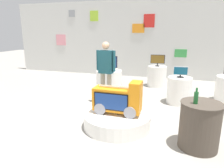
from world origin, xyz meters
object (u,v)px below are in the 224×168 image
display_pedestal_left_rear (179,90)px  display_pedestal_center_rear (109,81)px  tv_on_left_rear (181,72)px  bottle_on_side_table (196,97)px  novelty_firetruck_tv (118,100)px  main_display_pedestal (117,120)px  shopper_browsing_near_truck (106,68)px  tv_on_far_right (158,60)px  display_pedestal_far_right (157,76)px  side_table_round (200,125)px  tv_on_center_rear (109,63)px

display_pedestal_left_rear → display_pedestal_center_rear: bearing=169.3°
tv_on_left_rear → bottle_on_side_table: size_ratio=1.44×
tv_on_left_rear → novelty_firetruck_tv: bearing=-123.2°
main_display_pedestal → shopper_browsing_near_truck: size_ratio=0.83×
bottle_on_side_table → main_display_pedestal: bearing=163.0°
tv_on_left_rear → tv_on_far_right: size_ratio=0.77×
main_display_pedestal → display_pedestal_left_rear: 2.34m
display_pedestal_far_right → tv_on_far_right: tv_on_far_right is taller
display_pedestal_center_rear → shopper_browsing_near_truck: shopper_browsing_near_truck is taller
display_pedestal_center_rear → tv_on_far_right: 2.05m
display_pedestal_center_rear → shopper_browsing_near_truck: 1.27m
main_display_pedestal → display_pedestal_center_rear: 2.55m
novelty_firetruck_tv → bottle_on_side_table: 1.57m
display_pedestal_center_rear → side_table_round: size_ratio=1.00×
display_pedestal_center_rear → display_pedestal_far_right: (1.46, 1.30, 0.00)m
side_table_round → tv_on_far_right: bearing=105.0°
display_pedestal_left_rear → bottle_on_side_table: size_ratio=2.78×
novelty_firetruck_tv → bottle_on_side_table: size_ratio=3.70×
novelty_firetruck_tv → tv_on_far_right: tv_on_far_right is taller
novelty_firetruck_tv → display_pedestal_center_rear: (-0.96, 2.36, -0.22)m
tv_on_center_rear → side_table_round: (2.54, -2.73, -0.59)m
tv_on_far_right → shopper_browsing_near_truck: size_ratio=0.29×
display_pedestal_center_rear → tv_on_center_rear: tv_on_center_rear is taller
display_pedestal_far_right → display_pedestal_center_rear: bearing=-138.2°
shopper_browsing_near_truck → display_pedestal_left_rear: bearing=18.0°
tv_on_left_rear → bottle_on_side_table: 2.39m
novelty_firetruck_tv → display_pedestal_far_right: bearing=82.3°
novelty_firetruck_tv → tv_on_left_rear: bearing=56.8°
main_display_pedestal → tv_on_left_rear: bearing=56.3°
shopper_browsing_near_truck → display_pedestal_far_right: bearing=63.0°
side_table_round → shopper_browsing_near_truck: size_ratio=0.48×
tv_on_center_rear → tv_on_far_right: tv_on_center_rear is taller
main_display_pedestal → display_pedestal_center_rear: bearing=111.8°
main_display_pedestal → side_table_round: size_ratio=1.72×
main_display_pedestal → display_pedestal_left_rear: display_pedestal_left_rear is taller
tv_on_left_rear → tv_on_center_rear: (-2.23, 0.42, 0.10)m
display_pedestal_center_rear → display_pedestal_left_rear: bearing=-10.7°
display_pedestal_center_rear → tv_on_far_right: tv_on_far_right is taller
display_pedestal_center_rear → bottle_on_side_table: 3.75m
main_display_pedestal → side_table_round: side_table_round is taller
display_pedestal_left_rear → side_table_round: bearing=-82.4°
display_pedestal_left_rear → shopper_browsing_near_truck: size_ratio=0.44×
display_pedestal_far_right → bottle_on_side_table: (0.97, -4.11, 0.57)m
novelty_firetruck_tv → display_pedestal_center_rear: novelty_firetruck_tv is taller
tv_on_far_right → side_table_round: 4.22m
novelty_firetruck_tv → display_pedestal_far_right: 3.71m
tv_on_center_rear → bottle_on_side_table: size_ratio=2.05×
main_display_pedestal → shopper_browsing_near_truck: bearing=118.0°
display_pedestal_far_right → bottle_on_side_table: size_ratio=2.78×
side_table_round → shopper_browsing_near_truck: shopper_browsing_near_truck is taller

